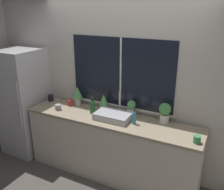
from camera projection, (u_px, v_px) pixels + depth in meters
name	position (u px, v px, depth m)	size (l,w,h in m)	color
ground_plane	(102.00, 184.00, 3.59)	(14.00, 14.00, 0.00)	#4C4742
wall_back	(122.00, 83.00, 3.66)	(8.00, 0.09, 2.70)	#BCB7AD
wall_left	(44.00, 58.00, 5.35)	(0.06, 7.00, 2.70)	#BCB7AD
counter	(111.00, 147.00, 3.67)	(2.56, 0.59, 0.93)	beige
refrigerator	(24.00, 101.00, 4.23)	(0.65, 0.73, 1.78)	#B7B7BC
sink	(113.00, 116.00, 3.48)	(0.49, 0.39, 0.35)	#ADADB2
potted_plant_far_left	(77.00, 94.00, 3.92)	(0.16, 0.16, 0.30)	silver
potted_plant_center_left	(104.00, 102.00, 3.74)	(0.14, 0.14, 0.25)	silver
potted_plant_center_right	(131.00, 108.00, 3.55)	(0.12, 0.12, 0.23)	silver
potted_plant_far_right	(165.00, 112.00, 3.33)	(0.16, 0.16, 0.28)	silver
soap_bottle	(134.00, 118.00, 3.31)	(0.05, 0.05, 0.22)	teal
bottle_tall	(92.00, 106.00, 3.64)	(0.08, 0.08, 0.25)	#235128
mug_red	(70.00, 103.00, 3.94)	(0.08, 0.08, 0.10)	#B72D28
mug_green	(197.00, 139.00, 2.87)	(0.08, 0.08, 0.09)	#38844C
mug_black	(51.00, 98.00, 4.13)	(0.09, 0.09, 0.10)	black
mug_grey	(58.00, 107.00, 3.78)	(0.09, 0.09, 0.08)	gray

